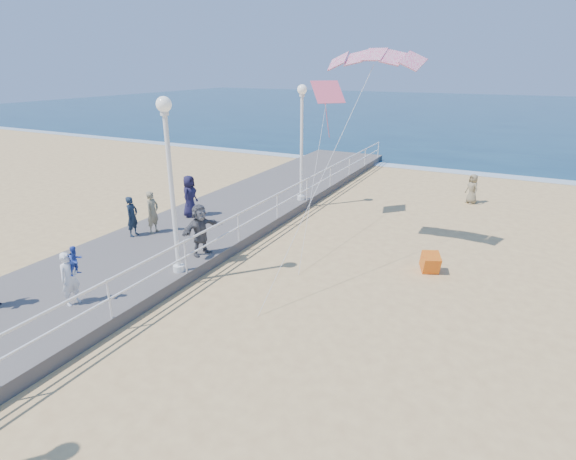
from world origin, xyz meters
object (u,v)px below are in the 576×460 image
at_px(woman_holding_toddler, 70,279).
at_px(spectator_4, 190,196).
at_px(lamp_post_far, 302,131).
at_px(toddler_held, 75,260).
at_px(spectator_0, 132,216).
at_px(spectator_6, 153,212).
at_px(box_kite, 430,264).
at_px(lamp_post_mid, 170,170).
at_px(spectator_5, 200,230).
at_px(beach_walker_c, 472,189).

bearing_deg(woman_holding_toddler, spectator_4, 17.56).
xyz_separation_m(woman_holding_toddler, spectator_4, (-1.93, 7.48, 0.15)).
relative_size(lamp_post_far, toddler_held, 6.60).
height_order(toddler_held, spectator_0, toddler_held).
bearing_deg(spectator_0, spectator_6, -45.73).
bearing_deg(box_kite, spectator_4, 153.83).
distance_m(woman_holding_toddler, toddler_held, 0.55).
relative_size(lamp_post_mid, spectator_4, 2.97).
relative_size(woman_holding_toddler, spectator_6, 0.91).
bearing_deg(spectator_0, spectator_5, -104.10).
relative_size(spectator_5, beach_walker_c, 1.20).
xyz_separation_m(toddler_held, box_kite, (8.02, 7.13, -1.35)).
relative_size(spectator_6, box_kite, 2.74).
height_order(spectator_0, box_kite, spectator_0).
bearing_deg(lamp_post_mid, spectator_6, 143.49).
xyz_separation_m(toddler_held, beach_walker_c, (8.34, 16.28, -0.91)).
distance_m(lamp_post_mid, lamp_post_far, 9.00).
bearing_deg(woman_holding_toddler, box_kite, -45.21).
xyz_separation_m(spectator_0, box_kite, (10.55, 2.65, -0.87)).
xyz_separation_m(toddler_held, spectator_5, (0.86, 4.20, -0.36)).
bearing_deg(beach_walker_c, woman_holding_toddler, -73.80).
height_order(woman_holding_toddler, spectator_5, spectator_5).
height_order(lamp_post_far, spectator_5, lamp_post_far).
height_order(lamp_post_mid, toddler_held, lamp_post_mid).
distance_m(toddler_held, spectator_5, 4.31).
distance_m(woman_holding_toddler, spectator_5, 4.47).
distance_m(spectator_6, beach_walker_c, 15.30).
bearing_deg(spectator_4, beach_walker_c, -58.92).
bearing_deg(toddler_held, box_kite, -45.27).
bearing_deg(beach_walker_c, spectator_5, -78.23).
distance_m(spectator_4, spectator_5, 4.29).
xyz_separation_m(lamp_post_far, toddler_held, (-1.06, -11.77, -2.01)).
xyz_separation_m(toddler_held, spectator_0, (-2.53, 4.48, -0.49)).
bearing_deg(spectator_0, lamp_post_mid, -124.96).
xyz_separation_m(lamp_post_mid, lamp_post_far, (0.00, 9.00, 0.00)).
distance_m(spectator_0, spectator_5, 3.41).
height_order(toddler_held, box_kite, toddler_held).
height_order(lamp_post_mid, spectator_5, lamp_post_mid).
bearing_deg(spectator_5, spectator_4, 57.24).
xyz_separation_m(spectator_0, spectator_6, (0.45, 0.61, 0.05)).
bearing_deg(toddler_held, spectator_0, 32.57).
height_order(spectator_4, box_kite, spectator_4).
xyz_separation_m(spectator_4, spectator_5, (2.94, -3.12, -0.00)).
xyz_separation_m(lamp_post_mid, beach_walker_c, (7.28, 13.51, -2.92)).
xyz_separation_m(lamp_post_mid, spectator_0, (-3.59, 1.71, -2.49)).
xyz_separation_m(lamp_post_far, spectator_4, (-3.14, -4.44, -2.37)).
bearing_deg(spectator_5, lamp_post_far, 12.47).
bearing_deg(box_kite, toddler_held, -163.40).
bearing_deg(spectator_6, box_kite, -82.98).
height_order(spectator_0, beach_walker_c, spectator_0).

